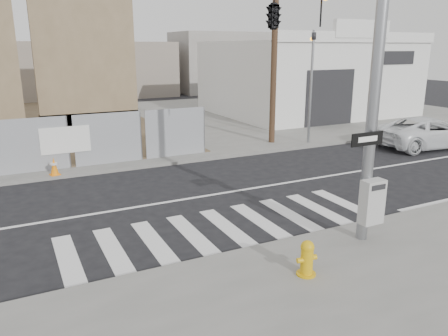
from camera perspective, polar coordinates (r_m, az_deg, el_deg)
name	(u,v)px	position (r m, az deg, el deg)	size (l,w,h in m)	color
ground	(191,198)	(13.75, -4.39, -3.98)	(100.00, 100.00, 0.00)	black
sidewalk_far	(100,126)	(26.85, -15.84, 5.28)	(50.00, 20.00, 0.12)	slate
signal_pole	(302,39)	(12.38, 10.16, 16.22)	(0.96, 5.87, 7.00)	gray
far_signal_pole	(312,71)	(21.03, 11.39, 12.27)	(0.16, 0.20, 5.60)	gray
concrete_wall_right	(87,69)	(26.49, -17.50, 12.27)	(5.50, 1.30, 8.00)	brown
auto_shop	(306,77)	(31.35, 10.67, 11.57)	(12.00, 10.20, 5.95)	silver
utility_pole_right	(275,33)	(20.87, 6.66, 17.17)	(1.60, 0.28, 10.00)	#452F20
fire_hydrant	(307,258)	(9.11, 10.77, -11.48)	(0.48, 0.48, 0.75)	#D1A00B
suv	(429,132)	(22.62, 25.25, 4.22)	(2.37, 5.14, 1.43)	white
traffic_cone_d	(54,166)	(16.83, -21.30, 0.19)	(0.40, 0.40, 0.64)	orange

